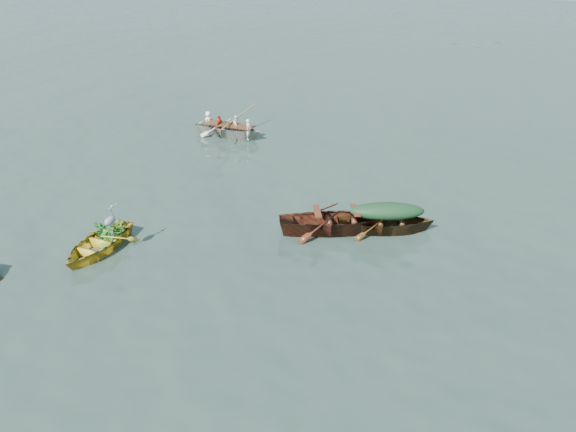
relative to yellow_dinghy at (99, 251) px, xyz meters
The scene contains 11 objects.
ground 4.48m from the yellow_dinghy, 26.73° to the left, with size 140.00×140.00×0.00m, color #2C3E37.
yellow_dinghy is the anchor object (origin of this frame).
green_tarp_boat 8.63m from the yellow_dinghy, 33.63° to the left, with size 1.29×4.15×0.96m, color #533113.
open_wooden_boat 7.09m from the yellow_dinghy, 35.25° to the left, with size 1.51×4.84×1.16m, color #532514.
rowed_boat 10.37m from the yellow_dinghy, 99.70° to the left, with size 1.33×4.43×1.06m, color beige.
green_tarp_cover 8.66m from the yellow_dinghy, 33.63° to the left, with size 0.71×2.28×0.52m, color #173A20.
thwart_benches 7.12m from the yellow_dinghy, 35.25° to the left, with size 0.90×2.42×0.04m, color #4F1E12, non-canonical shape.
heron 1.07m from the yellow_dinghy, ahead, with size 0.28×0.40×0.92m, color gray, non-canonical shape.
dinghy_weeds 0.94m from the yellow_dinghy, 91.23° to the left, with size 0.70×0.90×0.60m, color #1E6E1C.
rowers 10.41m from the yellow_dinghy, 99.70° to the left, with size 1.20×3.10×0.76m, color white.
oars 10.39m from the yellow_dinghy, 99.70° to the left, with size 2.60×0.60×0.06m, color olive, non-canonical shape.
Camera 1 is at (7.06, -12.26, 8.45)m, focal length 35.00 mm.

